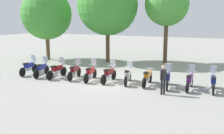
% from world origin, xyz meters
% --- Properties ---
extents(ground_plane, '(80.00, 80.00, 0.00)m').
position_xyz_m(ground_plane, '(0.00, 0.00, 0.00)').
color(ground_plane, '#9E9B93').
extents(motorcycle_0, '(0.62, 2.19, 1.37)m').
position_xyz_m(motorcycle_0, '(-6.34, -0.25, 0.52)').
color(motorcycle_0, black).
rests_on(motorcycle_0, ground_plane).
extents(motorcycle_1, '(0.68, 2.17, 1.37)m').
position_xyz_m(motorcycle_1, '(-5.08, -0.38, 0.52)').
color(motorcycle_1, black).
rests_on(motorcycle_1, ground_plane).
extents(motorcycle_2, '(0.62, 2.19, 1.37)m').
position_xyz_m(motorcycle_2, '(-3.80, -0.34, 0.52)').
color(motorcycle_2, black).
rests_on(motorcycle_2, ground_plane).
extents(motorcycle_3, '(0.64, 2.18, 1.37)m').
position_xyz_m(motorcycle_3, '(-2.54, -0.07, 0.52)').
color(motorcycle_3, black).
rests_on(motorcycle_3, ground_plane).
extents(motorcycle_4, '(0.62, 2.18, 1.37)m').
position_xyz_m(motorcycle_4, '(-1.28, -0.12, 0.52)').
color(motorcycle_4, black).
rests_on(motorcycle_4, ground_plane).
extents(motorcycle_5, '(0.62, 2.19, 1.37)m').
position_xyz_m(motorcycle_5, '(-0.00, 0.03, 0.52)').
color(motorcycle_5, black).
rests_on(motorcycle_5, ground_plane).
extents(motorcycle_6, '(0.69, 2.17, 1.37)m').
position_xyz_m(motorcycle_6, '(1.26, 0.16, 0.52)').
color(motorcycle_6, black).
rests_on(motorcycle_6, ground_plane).
extents(motorcycle_7, '(0.62, 2.19, 0.99)m').
position_xyz_m(motorcycle_7, '(2.53, 0.20, 0.50)').
color(motorcycle_7, black).
rests_on(motorcycle_7, ground_plane).
extents(motorcycle_8, '(0.66, 2.17, 1.37)m').
position_xyz_m(motorcycle_8, '(3.79, 0.19, 0.52)').
color(motorcycle_8, black).
rests_on(motorcycle_8, ground_plane).
extents(motorcycle_9, '(0.62, 2.19, 1.37)m').
position_xyz_m(motorcycle_9, '(5.06, 0.27, 0.52)').
color(motorcycle_9, black).
rests_on(motorcycle_9, ground_plane).
extents(motorcycle_10, '(0.62, 2.19, 1.37)m').
position_xyz_m(motorcycle_10, '(6.33, 0.43, 0.52)').
color(motorcycle_10, black).
rests_on(motorcycle_10, ground_plane).
extents(person_0, '(0.32, 0.36, 1.63)m').
position_xyz_m(person_0, '(3.90, -1.44, 0.95)').
color(person_0, black).
rests_on(person_0, ground_plane).
extents(tree_0, '(4.80, 4.80, 6.77)m').
position_xyz_m(tree_0, '(-9.29, 5.93, 4.36)').
color(tree_0, brown).
rests_on(tree_0, ground_plane).
extents(tree_1, '(5.47, 5.47, 7.92)m').
position_xyz_m(tree_1, '(-3.38, 7.08, 5.18)').
color(tree_1, brown).
rests_on(tree_1, ground_plane).
extents(tree_2, '(3.86, 3.86, 7.19)m').
position_xyz_m(tree_2, '(1.63, 8.65, 5.23)').
color(tree_2, brown).
rests_on(tree_2, ground_plane).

